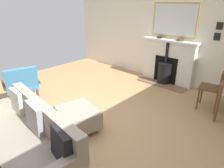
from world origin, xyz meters
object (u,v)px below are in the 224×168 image
mantel_bowl_near (160,37)px  armchair_accent (21,83)px  dining_chair_near_fireplace (215,86)px  sofa (26,139)px  ottoman (78,117)px  mantel_bowl_far (180,40)px  fireplace (167,64)px

mantel_bowl_near → armchair_accent: mantel_bowl_near is taller
dining_chair_near_fireplace → sofa: bearing=-24.0°
ottoman → dining_chair_near_fireplace: bearing=146.8°
sofa → ottoman: (-0.91, -0.06, -0.10)m
sofa → ottoman: sofa is taller
mantel_bowl_far → ottoman: 3.08m
sofa → ottoman: size_ratio=2.56×
ottoman → fireplace: bearing=178.9°
mantel_bowl_near → dining_chair_near_fireplace: 1.95m
fireplace → mantel_bowl_near: 0.72m
mantel_bowl_near → dining_chair_near_fireplace: bearing=66.7°
ottoman → armchair_accent: armchair_accent is taller
mantel_bowl_near → sofa: 3.93m
mantel_bowl_near → sofa: mantel_bowl_near is taller
fireplace → armchair_accent: size_ratio=1.72×
mantel_bowl_near → dining_chair_near_fireplace: mantel_bowl_near is taller
mantel_bowl_far → sofa: bearing=-3.7°
fireplace → dining_chair_near_fireplace: size_ratio=1.73×
ottoman → armchair_accent: bearing=-82.7°
sofa → dining_chair_near_fireplace: (-3.11, 1.38, 0.17)m
mantel_bowl_far → sofa: (3.83, -0.25, -0.82)m
armchair_accent → dining_chair_near_fireplace: 3.84m
fireplace → mantel_bowl_near: size_ratio=10.63×
mantel_bowl_far → dining_chair_near_fireplace: size_ratio=0.20×
dining_chair_near_fireplace → mantel_bowl_near: bearing=-113.3°
ottoman → armchair_accent: size_ratio=0.93×
mantel_bowl_far → armchair_accent: (3.12, -1.87, -0.70)m
mantel_bowl_far → sofa: size_ratio=0.08×
mantel_bowl_near → ottoman: size_ratio=0.17×
fireplace → armchair_accent: (3.11, -1.61, -0.04)m
ottoman → dining_chair_near_fireplace: 2.65m
mantel_bowl_near → mantel_bowl_far: 0.55m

